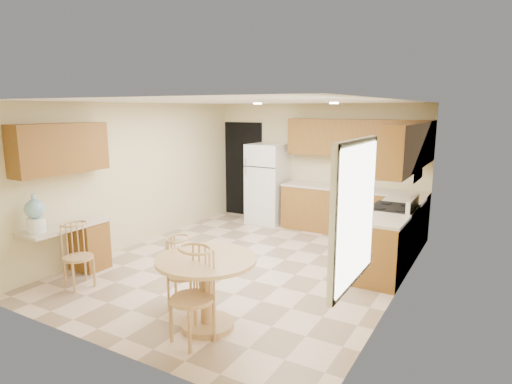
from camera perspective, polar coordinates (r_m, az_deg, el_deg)
The scene contains 30 objects.
floor at distance 6.78m, azimuth -1.20°, elevation -9.66°, with size 5.50×5.50×0.00m, color beige.
ceiling at distance 6.34m, azimuth -1.29°, elevation 11.97°, with size 4.50×5.50×0.02m, color white.
wall_back at distance 8.88m, azimuth 8.01°, elevation 3.53°, with size 4.50×0.02×2.50m, color beige.
wall_front at distance 4.39m, azimuth -20.25°, elevation -4.84°, with size 4.50×0.02×2.50m, color beige.
wall_left at distance 7.84m, azimuth -15.47°, elevation 2.23°, with size 0.02×5.50×2.50m, color beige.
wall_right at distance 5.64m, azimuth 18.72°, elevation -1.30°, with size 0.02×5.50×2.50m, color beige.
doorway at distance 9.68m, azimuth -1.71°, elevation 3.06°, with size 0.90×0.02×2.10m, color black.
base_cab_back at distance 8.46m, azimuth 12.59°, elevation -2.62°, with size 2.75×0.60×0.87m, color brown.
counter_back at distance 8.37m, azimuth 12.72°, elevation 0.41°, with size 2.75×0.63×0.04m, color beige.
base_cab_right_a at distance 7.65m, azimuth 18.94°, elevation -4.42°, with size 0.60×0.59×0.87m, color brown.
counter_right_a at distance 7.55m, azimuth 19.15°, elevation -1.09°, with size 0.63×0.59×0.04m, color beige.
base_cab_right_b at distance 6.29m, azimuth 16.30°, elevation -7.61°, with size 0.60×0.80×0.87m, color brown.
counter_right_b at distance 6.16m, azimuth 16.53°, elevation -3.59°, with size 0.63×0.80×0.04m, color beige.
upper_cab_back at distance 8.38m, azimuth 13.28°, elevation 7.02°, with size 2.75×0.33×0.70m, color brown.
upper_cab_right at distance 6.76m, azimuth 19.73°, elevation 5.76°, with size 0.33×2.42×0.70m, color brown.
upper_cab_left at distance 6.62m, azimuth -24.63°, elevation 5.30°, with size 0.33×1.40×0.70m, color brown.
sink at distance 8.37m, azimuth 12.57°, elevation 0.57°, with size 0.78×0.44×0.01m, color silver.
range_hood at distance 6.80m, azimuth 18.75°, elevation 2.19°, with size 0.50×0.76×0.14m, color silver.
desk_pedestal at distance 7.00m, azimuth -21.36°, elevation -6.67°, with size 0.48×0.42×0.72m, color brown.
desk_top at distance 6.67m, azimuth -24.14°, elevation -4.24°, with size 0.50×1.20×0.04m, color beige.
window at distance 3.83m, azimuth 13.06°, elevation -2.83°, with size 0.06×1.12×1.30m.
can_light_a at distance 7.63m, azimuth 0.21°, elevation 11.71°, with size 0.14×0.14×0.02m, color white.
can_light_b at distance 7.04m, azimuth 10.36°, elevation 11.59°, with size 0.14×0.14×0.02m, color white.
refrigerator at distance 9.03m, azimuth 1.51°, elevation 1.12°, with size 0.74×0.72×1.68m.
stove at distance 7.01m, azimuth 17.66°, elevation -5.45°, with size 0.65×0.76×1.09m.
dining_table at distance 4.81m, azimuth -6.59°, elevation -11.85°, with size 1.10×1.10×0.81m.
chair_table_a at distance 5.26m, azimuth -10.40°, elevation -9.93°, with size 0.39×0.50×0.88m.
chair_table_b at distance 4.45m, azimuth -9.38°, elevation -12.78°, with size 0.44×0.47×1.00m.
chair_desk at distance 6.25m, azimuth -23.30°, elevation -7.23°, with size 0.39×0.50×0.88m.
water_crock at distance 6.39m, azimuth -27.35°, elevation -2.78°, with size 0.25×0.25×0.53m.
Camera 1 is at (3.29, -5.42, 2.40)m, focal length 30.00 mm.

